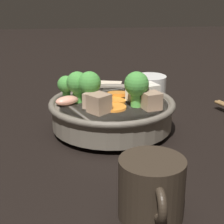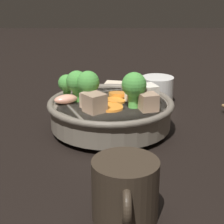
% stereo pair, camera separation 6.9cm
% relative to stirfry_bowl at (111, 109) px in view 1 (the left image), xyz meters
% --- Properties ---
extents(ground_plane, '(3.00, 3.00, 0.00)m').
position_rel_stirfry_bowl_xyz_m(ground_plane, '(-0.00, 0.00, -0.04)').
color(ground_plane, black).
extents(stirfry_bowl, '(0.23, 0.23, 0.12)m').
position_rel_stirfry_bowl_xyz_m(stirfry_bowl, '(0.00, 0.00, 0.00)').
color(stirfry_bowl, slate).
rests_on(stirfry_bowl, ground_plane).
extents(tea_cup, '(0.07, 0.07, 0.06)m').
position_rel_stirfry_bowl_xyz_m(tea_cup, '(-0.16, 0.11, -0.01)').
color(tea_cup, white).
rests_on(tea_cup, ground_plane).
extents(dark_mug, '(0.10, 0.08, 0.07)m').
position_rel_stirfry_bowl_xyz_m(dark_mug, '(0.27, 0.02, -0.00)').
color(dark_mug, '#33281E').
rests_on(dark_mug, ground_plane).
extents(napkin, '(0.12, 0.10, 0.00)m').
position_rel_stirfry_bowl_xyz_m(napkin, '(-0.30, 0.02, -0.04)').
color(napkin, beige).
rests_on(napkin, ground_plane).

